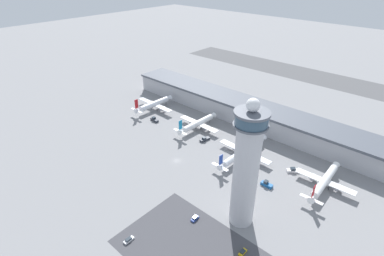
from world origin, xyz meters
name	(u,v)px	position (x,y,z in m)	size (l,w,h in m)	color
ground_plane	(177,161)	(0.00, 0.00, 0.00)	(1000.00, 1000.00, 0.00)	gray
terminal_building	(244,110)	(0.00, 70.00, 7.39)	(200.22, 25.00, 14.58)	#B2B2B7
runway_strip	(313,76)	(0.00, 196.54, 0.00)	(300.33, 44.00, 0.01)	#515154
control_tower	(246,167)	(53.43, -12.87, 29.18)	(13.72, 13.72, 59.72)	#BCBCC1
parking_lot_surface	(196,255)	(50.85, -40.51, 0.00)	(64.00, 40.00, 0.01)	#424247
airplane_gate_alpha	(154,104)	(-61.18, 37.40, 4.67)	(35.43, 35.48, 13.85)	silver
airplane_gate_bravo	(198,123)	(-15.73, 37.09, 4.23)	(32.47, 35.73, 12.90)	white
airplane_gate_charlie	(244,151)	(26.70, 29.66, 3.84)	(35.06, 45.61, 11.86)	silver
airplane_gate_delta	(325,181)	(72.90, 33.84, 4.11)	(30.30, 37.45, 12.46)	white
service_truck_catering	(154,120)	(-47.00, 24.67, 1.05)	(7.44, 3.17, 3.03)	black
service_truck_fuel	(205,139)	(-2.20, 28.37, 0.94)	(3.56, 7.54, 2.71)	black
service_truck_baggage	(294,170)	(55.72, 36.30, 0.85)	(7.85, 7.58, 2.47)	black
service_truck_water	(267,184)	(50.51, 15.41, 1.07)	(6.22, 2.55, 3.08)	black
car_green_van	(243,252)	(64.22, -27.42, 0.55)	(1.74, 4.10, 1.41)	black
car_navy_sedan	(129,240)	(25.40, -54.26, 0.56)	(1.73, 4.68, 1.45)	black
car_silver_sedan	(195,218)	(38.10, -26.77, 0.60)	(2.01, 4.22, 1.54)	black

